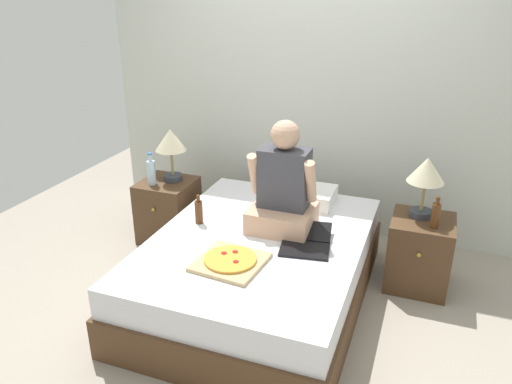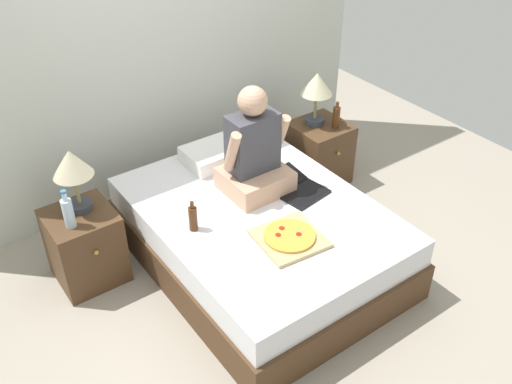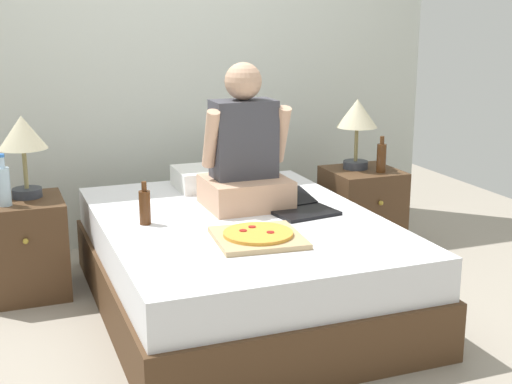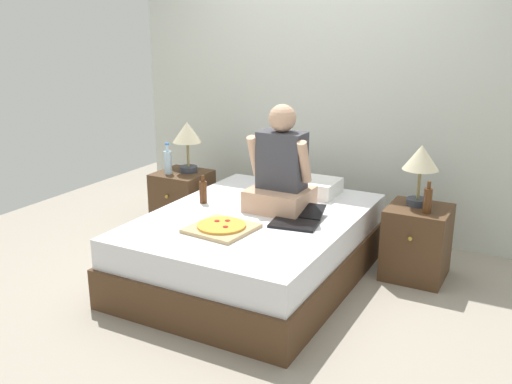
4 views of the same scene
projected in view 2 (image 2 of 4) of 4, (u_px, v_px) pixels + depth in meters
The scene contains 14 objects.
ground_plane at pixel (259, 261), 4.17m from camera, with size 5.74×5.74×0.00m, color #9E9384.
wall_back at pixel (157, 42), 4.32m from camera, with size 3.74×0.12×2.50m, color silver.
bed at pixel (259, 236), 4.03m from camera, with size 1.44×1.93×0.49m.
nightstand_left at pixel (85, 246), 3.89m from camera, with size 0.44×0.47×0.54m.
lamp_on_left_nightstand at pixel (72, 168), 3.60m from camera, with size 0.26×0.26×0.45m.
water_bottle at pixel (68, 212), 3.57m from camera, with size 0.07×0.07×0.28m.
nightstand_right at pixel (319, 153), 4.89m from camera, with size 0.44×0.47×0.54m.
lamp_on_right_nightstand at pixel (317, 87), 4.57m from camera, with size 0.26×0.26×0.45m.
beer_bottle at pixel (336, 117), 4.65m from camera, with size 0.06×0.06×0.23m.
pillow at pixel (218, 153), 4.35m from camera, with size 0.52×0.34×0.12m, color white.
person_seated at pixel (254, 154), 3.91m from camera, with size 0.47×0.40×0.78m.
laptop at pixel (298, 189), 4.03m from camera, with size 0.38×0.46×0.07m.
pizza_box at pixel (289, 238), 3.59m from camera, with size 0.44×0.44×0.04m.
beer_bottle_on_bed at pixel (193, 218), 3.64m from camera, with size 0.06×0.06×0.22m.
Camera 2 is at (-1.83, -2.51, 2.82)m, focal length 40.00 mm.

